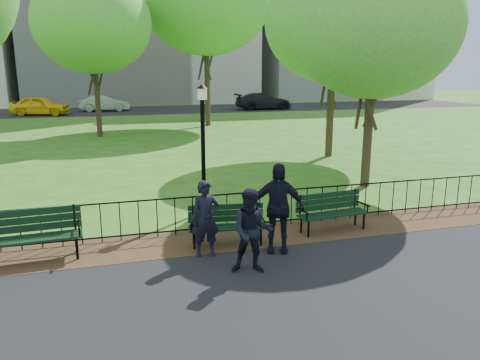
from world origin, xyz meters
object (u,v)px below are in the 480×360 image
object	(u,v)px
park_bench_left_a	(30,230)
person_mid	(252,231)
lamppost	(203,144)
tree_near_e	(375,26)
tree_mid_e	(334,23)
sedan_dark	(263,101)
park_bench_right_a	(331,208)
sedan_silver	(105,103)
taxi	(40,106)
tree_far_c	(92,23)
person_left	(206,219)
person_right	(277,208)
park_bench_main	(217,221)

from	to	relation	value
park_bench_left_a	person_mid	bearing A→B (deg)	-27.31
lamppost	tree_near_e	bearing A→B (deg)	13.35
tree_mid_e	sedan_dark	world-z (taller)	tree_mid_e
park_bench_right_a	person_mid	distance (m)	3.00
sedan_silver	park_bench_right_a	bearing A→B (deg)	-170.98
tree_mid_e	taxi	world-z (taller)	tree_mid_e
tree_mid_e	sedan_dark	size ratio (longest dim) A/B	1.54
taxi	tree_far_c	bearing A→B (deg)	-146.39
taxi	sedan_dark	bearing A→B (deg)	-74.16
sedan_dark	person_left	bearing A→B (deg)	160.46
person_right	sedan_silver	size ratio (longest dim) A/B	0.44
tree_near_e	sedan_dark	distance (m)	28.88
person_mid	taxi	size ratio (longest dim) A/B	0.35
lamppost	taxi	world-z (taller)	lamppost
lamppost	tree_near_e	distance (m)	6.48
person_mid	person_right	bearing A→B (deg)	64.79
tree_mid_e	person_right	bearing A→B (deg)	-121.90
sedan_silver	sedan_dark	size ratio (longest dim) A/B	0.82
park_bench_right_a	sedan_dark	xyz separation A→B (m)	(9.07, 31.46, 0.21)
park_bench_main	taxi	xyz separation A→B (m)	(-7.07, 31.40, 0.22)
lamppost	person_left	world-z (taller)	lamppost
person_mid	sedan_dark	world-z (taller)	person_mid
park_bench_right_a	sedan_silver	world-z (taller)	sedan_silver
person_right	lamppost	bearing A→B (deg)	125.35
tree_far_c	sedan_silver	bearing A→B (deg)	88.72
park_bench_main	person_mid	size ratio (longest dim) A/B	1.06
park_bench_right_a	lamppost	xyz separation A→B (m)	(-2.54, 2.22, 1.25)
tree_mid_e	tree_far_c	size ratio (longest dim) A/B	0.91
lamppost	person_left	bearing A→B (deg)	-100.97
tree_far_c	person_mid	world-z (taller)	tree_far_c
tree_mid_e	tree_near_e	bearing A→B (deg)	-103.88
park_bench_left_a	lamppost	size ratio (longest dim) A/B	0.59
person_left	sedan_dark	distance (m)	34.38
park_bench_main	tree_mid_e	world-z (taller)	tree_mid_e
person_mid	taxi	bearing A→B (deg)	121.04
person_right	taxi	bearing A→B (deg)	123.75
park_bench_left_a	tree_near_e	distance (m)	10.94
sedan_silver	tree_far_c	bearing A→B (deg)	179.44
lamppost	taxi	bearing A→B (deg)	104.11
park_bench_right_a	sedan_silver	distance (m)	33.79
person_left	person_right	distance (m)	1.46
tree_near_e	taxi	size ratio (longest dim) A/B	1.58
park_bench_right_a	lamppost	size ratio (longest dim) A/B	0.52
lamppost	tree_mid_e	xyz separation A→B (m)	(6.80, 6.42, 3.68)
tree_mid_e	park_bench_main	bearing A→B (deg)	-128.45
tree_near_e	sedan_silver	size ratio (longest dim) A/B	1.68
park_bench_left_a	taxi	size ratio (longest dim) A/B	0.44
park_bench_left_a	lamppost	distance (m)	4.63
tree_near_e	tree_mid_e	xyz separation A→B (m)	(1.26, 5.11, 0.58)
person_mid	park_bench_main	bearing A→B (deg)	119.89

